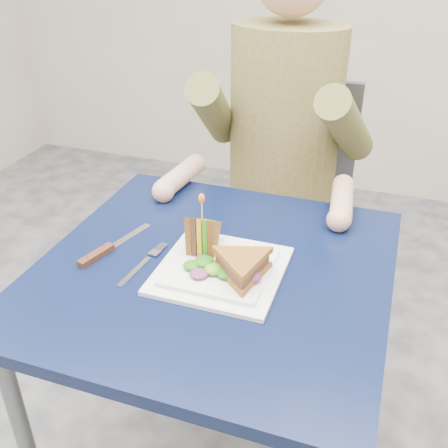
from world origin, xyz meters
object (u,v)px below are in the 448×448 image
at_px(plate, 221,269).
at_px(fork, 142,265).
at_px(sandwich_flat, 242,266).
at_px(sandwich_upright, 203,236).
at_px(knife, 103,251).
at_px(diner, 285,101).
at_px(table, 214,295).
at_px(chair, 286,197).

distance_m(plate, fork, 0.17).
height_order(plate, sandwich_flat, sandwich_flat).
xyz_separation_m(plate, fork, (-0.17, -0.03, -0.01)).
height_order(sandwich_upright, knife, sandwich_upright).
distance_m(diner, plate, 0.66).
distance_m(diner, fork, 0.71).
relative_size(sandwich_flat, knife, 0.95).
height_order(diner, knife, diner).
bearing_deg(knife, diner, 68.97).
bearing_deg(sandwich_flat, fork, -177.94).
distance_m(diner, knife, 0.72).
bearing_deg(plate, table, 143.22).
bearing_deg(knife, sandwich_flat, -1.00).
relative_size(chair, diner, 1.25).
distance_m(chair, diner, 0.39).
bearing_deg(sandwich_upright, fork, -145.18).
xyz_separation_m(table, sandwich_flat, (0.08, -0.04, 0.12)).
height_order(chair, sandwich_upright, chair).
height_order(plate, knife, plate).
bearing_deg(chair, knife, -108.17).
relative_size(sandwich_upright, fork, 0.81).
bearing_deg(table, plate, -36.78).
xyz_separation_m(sandwich_flat, knife, (-0.33, 0.01, -0.04)).
distance_m(table, diner, 0.67).
bearing_deg(chair, sandwich_upright, -92.87).
bearing_deg(chair, table, -90.00).
xyz_separation_m(plate, knife, (-0.27, -0.02, -0.00)).
distance_m(table, knife, 0.27).
relative_size(chair, sandwich_flat, 4.47).
distance_m(plate, sandwich_flat, 0.07).
distance_m(sandwich_flat, knife, 0.33).
xyz_separation_m(diner, sandwich_upright, (-0.04, -0.59, -0.13)).
height_order(fork, knife, knife).
relative_size(table, plate, 2.88).
distance_m(table, plate, 0.09).
bearing_deg(plate, sandwich_flat, -24.44).
height_order(diner, sandwich_upright, diner).
relative_size(sandwich_flat, fork, 1.16).
bearing_deg(sandwich_upright, plate, -37.79).
bearing_deg(fork, diner, 77.57).
distance_m(fork, knife, 0.11).
bearing_deg(plate, chair, 91.74).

